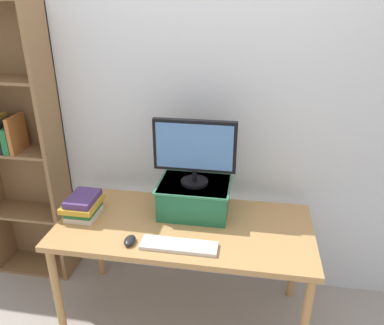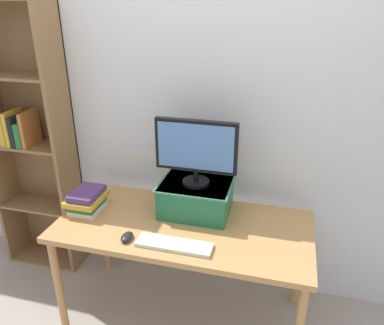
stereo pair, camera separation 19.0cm
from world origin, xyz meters
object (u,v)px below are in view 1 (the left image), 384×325
Objects in this scene: bookshelf_unit at (16,147)px; desk at (184,234)px; book_stack at (83,205)px; computer_mouse at (130,240)px; keyboard at (179,245)px; computer_monitor at (195,149)px; riser_box at (194,197)px.

desk is at bearing -14.80° from bookshelf_unit.
desk is 0.67m from book_stack.
bookshelf_unit is at bearing 151.79° from book_stack.
book_stack reaches higher than desk.
bookshelf_unit is 19.56× the size of computer_mouse.
book_stack is at bearing -179.85° from desk.
bookshelf_unit reaches higher than keyboard.
book_stack is at bearing 148.09° from computer_mouse.
computer_monitor reaches higher than computer_mouse.
computer_monitor is at bearing 75.98° from desk.
book_stack is (-0.67, 0.23, 0.06)m from keyboard.
book_stack is (-0.69, -0.16, -0.37)m from computer_monitor.
keyboard is (1.31, -0.58, -0.28)m from bookshelf_unit.
computer_monitor is 1.95× the size of book_stack.
bookshelf_unit is 0.76m from book_stack.
bookshelf_unit reaches higher than book_stack.
desk is at bearing 41.83° from computer_mouse.
riser_box is at bearing 52.43° from computer_mouse.
keyboard is (0.02, -0.23, 0.08)m from desk.
computer_mouse is (-0.28, -0.01, 0.01)m from keyboard.
computer_monitor is at bearing 86.39° from keyboard.
computer_monitor is at bearing 52.32° from computer_mouse.
computer_monitor is (-0.00, -0.00, 0.33)m from riser_box.
riser_box is at bearing -7.74° from bookshelf_unit.
bookshelf_unit is 7.75× the size of book_stack.
bookshelf_unit is 1.46m from keyboard.
book_stack reaches higher than computer_mouse.
keyboard is at bearing -19.09° from book_stack.
desk is 3.42× the size of riser_box.
book_stack is (-0.69, -0.16, -0.04)m from riser_box.
riser_box is 0.41m from keyboard.
riser_box is (0.04, 0.16, 0.18)m from desk.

